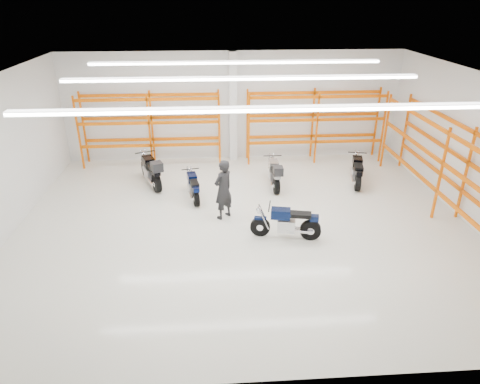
{
  "coord_description": "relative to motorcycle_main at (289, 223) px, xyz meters",
  "views": [
    {
      "loc": [
        -0.9,
        -11.68,
        6.59
      ],
      "look_at": [
        -0.07,
        0.5,
        0.87
      ],
      "focal_mm": 32.0,
      "sensor_mm": 36.0,
      "label": 1
    }
  ],
  "objects": [
    {
      "name": "pallet_racking_back_left",
      "position": [
        -4.66,
        6.39,
        1.31
      ],
      "size": [
        5.67,
        0.87,
        3.0
      ],
      "color": "#E74300",
      "rests_on": "ground"
    },
    {
      "name": "motorcycle_back_d",
      "position": [
        3.23,
        3.75,
        0.01
      ],
      "size": [
        0.86,
        2.1,
        1.04
      ],
      "color": "black",
      "rests_on": "ground"
    },
    {
      "name": "pallet_racking_back_right",
      "position": [
        2.14,
        6.39,
        1.31
      ],
      "size": [
        5.67,
        0.87,
        3.0
      ],
      "color": "#E74300",
      "rests_on": "ground"
    },
    {
      "name": "motorcycle_back_c",
      "position": [
        0.09,
        3.61,
        0.05
      ],
      "size": [
        0.68,
        2.14,
        1.1
      ],
      "color": "black",
      "rests_on": "ground"
    },
    {
      "name": "structural_column",
      "position": [
        -1.26,
        6.73,
        1.77
      ],
      "size": [
        0.32,
        0.32,
        4.5
      ],
      "primitive_type": "cube",
      "color": "white",
      "rests_on": "ground"
    },
    {
      "name": "room_shell",
      "position": [
        -1.26,
        0.93,
        2.8
      ],
      "size": [
        14.02,
        12.02,
        4.51
      ],
      "color": "silver",
      "rests_on": "ground"
    },
    {
      "name": "motorcycle_back_a",
      "position": [
        -4.44,
        4.05,
        0.1
      ],
      "size": [
        1.2,
        2.27,
        1.22
      ],
      "color": "black",
      "rests_on": "ground"
    },
    {
      "name": "standing_man",
      "position": [
        -1.86,
        1.4,
        0.5
      ],
      "size": [
        0.84,
        0.83,
        1.96
      ],
      "primitive_type": "imported",
      "rotation": [
        0.0,
        0.0,
        3.89
      ],
      "color": "black",
      "rests_on": "ground"
    },
    {
      "name": "ground",
      "position": [
        -1.26,
        0.91,
        -0.48
      ],
      "size": [
        14.0,
        14.0,
        0.0
      ],
      "primitive_type": "plane",
      "color": "silver",
      "rests_on": "ground"
    },
    {
      "name": "motorcycle_main",
      "position": [
        0.0,
        0.0,
        0.0
      ],
      "size": [
        2.06,
        0.8,
        1.02
      ],
      "color": "black",
      "rests_on": "ground"
    },
    {
      "name": "pallet_racking_side",
      "position": [
        5.22,
        0.91,
        1.34
      ],
      "size": [
        0.87,
        9.07,
        3.0
      ],
      "color": "#E74300",
      "rests_on": "ground"
    },
    {
      "name": "motorcycle_back_b",
      "position": [
        -2.87,
        2.84,
        -0.04
      ],
      "size": [
        0.65,
        1.87,
        0.93
      ],
      "color": "black",
      "rests_on": "ground"
    }
  ]
}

